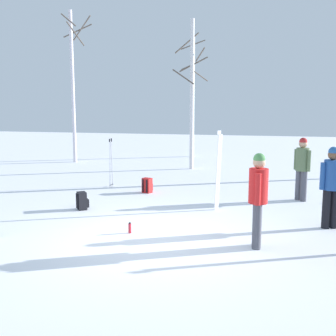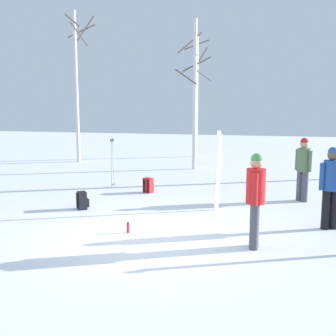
% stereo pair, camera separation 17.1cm
% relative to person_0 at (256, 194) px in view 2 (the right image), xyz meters
% --- Properties ---
extents(ground_plane, '(60.00, 60.00, 0.00)m').
position_rel_person_0_xyz_m(ground_plane, '(-1.94, -0.03, -0.98)').
color(ground_plane, white).
extents(person_0, '(0.34, 0.52, 1.72)m').
position_rel_person_0_xyz_m(person_0, '(0.00, 0.00, 0.00)').
color(person_0, '#4C4C56').
rests_on(person_0, ground_plane).
extents(person_1, '(0.41, 0.38, 1.72)m').
position_rel_person_0_xyz_m(person_1, '(1.00, 4.06, 0.00)').
color(person_1, '#4C4C56').
rests_on(person_1, ground_plane).
extents(person_2, '(0.49, 0.34, 1.72)m').
position_rel_person_0_xyz_m(person_2, '(1.43, 1.58, 0.00)').
color(person_2, black).
rests_on(person_2, ground_plane).
extents(ski_pair_planted_0, '(0.15, 0.19, 1.96)m').
position_rel_person_0_xyz_m(ski_pair_planted_0, '(-1.04, 2.53, -0.01)').
color(ski_pair_planted_0, white).
rests_on(ski_pair_planted_0, ground_plane).
extents(ski_poles_0, '(0.07, 0.25, 1.54)m').
position_rel_person_0_xyz_m(ski_poles_0, '(-4.72, 4.51, -0.16)').
color(ski_poles_0, '#B2B2BC').
rests_on(ski_poles_0, ground_plane).
extents(backpack_0, '(0.31, 0.33, 0.44)m').
position_rel_person_0_xyz_m(backpack_0, '(-3.34, 3.97, -0.77)').
color(backpack_0, red).
rests_on(backpack_0, ground_plane).
extents(backpack_2, '(0.35, 0.34, 0.44)m').
position_rel_person_0_xyz_m(backpack_2, '(-4.30, 1.66, -0.77)').
color(backpack_2, black).
rests_on(backpack_2, ground_plane).
extents(water_bottle_1, '(0.06, 0.06, 0.22)m').
position_rel_person_0_xyz_m(water_bottle_1, '(-2.50, 0.18, -0.88)').
color(water_bottle_1, red).
rests_on(water_bottle_1, ground_plane).
extents(birch_tree_0, '(1.60, 1.46, 6.80)m').
position_rel_person_0_xyz_m(birch_tree_0, '(-8.67, 9.64, 2.64)').
color(birch_tree_0, silver).
rests_on(birch_tree_0, ground_plane).
extents(birch_tree_1, '(1.53, 1.54, 6.02)m').
position_rel_person_0_xyz_m(birch_tree_1, '(-3.80, 13.09, 2.16)').
color(birch_tree_1, silver).
rests_on(birch_tree_1, ground_plane).
extents(birch_tree_2, '(1.30, 1.53, 5.97)m').
position_rel_person_0_xyz_m(birch_tree_2, '(-3.02, 8.92, 2.13)').
color(birch_tree_2, silver).
rests_on(birch_tree_2, ground_plane).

